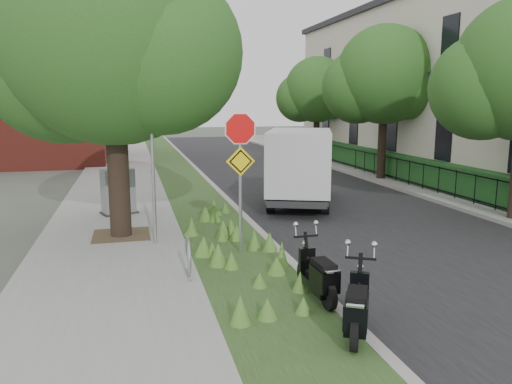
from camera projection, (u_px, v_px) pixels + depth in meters
ground at (309, 261)px, 10.88m from camera, size 120.00×120.00×0.00m
sidewalk_near at (118, 190)px, 19.40m from camera, size 3.50×60.00×0.12m
verge at (188, 187)px, 20.06m from camera, size 2.00×60.00×0.12m
kerb_near at (213, 186)px, 20.29m from camera, size 0.20×60.00×0.13m
road at (295, 184)px, 21.14m from camera, size 7.00×60.00×0.01m
kerb_far at (370, 180)px, 21.97m from camera, size 0.20×60.00×0.13m
footpath_far at (405, 178)px, 22.38m from camera, size 3.20×60.00×0.12m
street_tree_main at (109, 43)px, 11.78m from camera, size 6.21×5.54×7.66m
bare_post at (153, 160)px, 11.46m from camera, size 0.08×0.08×4.00m
bike_hoop at (188, 257)px, 9.57m from camera, size 0.06×0.78×0.77m
sign_assembly at (240, 154)px, 10.69m from camera, size 0.94×0.08×3.22m
fence_far at (385, 165)px, 22.03m from camera, size 0.04×24.00×1.00m
hedge_far at (399, 165)px, 22.20m from camera, size 1.00×24.00×1.10m
terrace_houses at (475, 86)px, 22.44m from camera, size 7.40×26.40×8.20m
brick_building at (25, 88)px, 28.86m from camera, size 9.40×10.40×8.30m
far_tree_b at (383, 80)px, 21.36m from camera, size 4.83×4.31×6.56m
far_tree_c at (316, 93)px, 29.07m from camera, size 4.37×3.89×5.93m
scooter_near at (320, 280)px, 8.35m from camera, size 0.34×1.55×0.74m
scooter_far at (357, 314)px, 7.02m from camera, size 0.88×1.43×0.75m
box_truck at (300, 164)px, 16.58m from camera, size 3.41×5.11×2.16m
utility_cabinet at (118, 192)px, 14.93m from camera, size 1.18×0.97×1.35m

